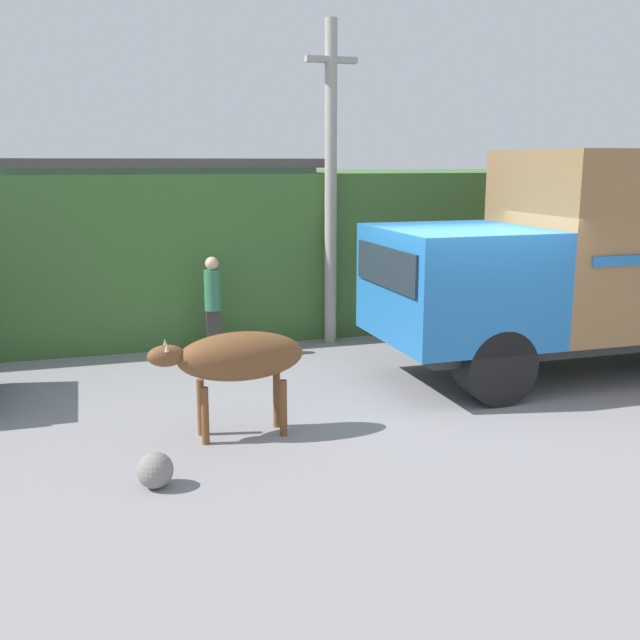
# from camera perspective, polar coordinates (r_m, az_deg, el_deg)

# --- Properties ---
(ground_plane) EXTENTS (60.00, 60.00, 0.00)m
(ground_plane) POSITION_cam_1_polar(r_m,az_deg,el_deg) (10.76, 11.34, -5.76)
(ground_plane) COLOR gray
(hillside_embankment) EXTENTS (32.00, 6.34, 3.02)m
(hillside_embankment) POSITION_cam_1_polar(r_m,az_deg,el_deg) (16.91, -0.12, 6.14)
(hillside_embankment) COLOR #426B33
(hillside_embankment) RESTS_ON ground_plane
(building_backdrop) EXTENTS (5.62, 2.70, 3.29)m
(building_backdrop) POSITION_cam_1_polar(r_m,az_deg,el_deg) (14.48, -11.86, 5.47)
(building_backdrop) COLOR #8CC69E
(building_backdrop) RESTS_ON ground_plane
(cargo_truck) EXTENTS (7.37, 2.46, 3.41)m
(cargo_truck) POSITION_cam_1_polar(r_m,az_deg,el_deg) (12.55, 22.28, 4.71)
(cargo_truck) COLOR #2D2D2D
(cargo_truck) RESTS_ON ground_plane
(brown_cow) EXTENTS (1.84, 0.59, 1.28)m
(brown_cow) POSITION_cam_1_polar(r_m,az_deg,el_deg) (8.89, -6.32, -2.91)
(brown_cow) COLOR brown
(brown_cow) RESTS_ON ground_plane
(pedestrian_on_hill) EXTENTS (0.30, 0.30, 1.68)m
(pedestrian_on_hill) POSITION_cam_1_polar(r_m,az_deg,el_deg) (12.70, -8.16, 1.50)
(pedestrian_on_hill) COLOR #38332D
(pedestrian_on_hill) RESTS_ON ground_plane
(utility_pole) EXTENTS (0.90, 0.21, 5.60)m
(utility_pole) POSITION_cam_1_polar(r_m,az_deg,el_deg) (13.32, 0.82, 10.63)
(utility_pole) COLOR #9E998E
(utility_pole) RESTS_ON ground_plane
(roadside_rock) EXTENTS (0.37, 0.37, 0.37)m
(roadside_rock) POSITION_cam_1_polar(r_m,az_deg,el_deg) (7.87, -12.45, -11.11)
(roadside_rock) COLOR gray
(roadside_rock) RESTS_ON ground_plane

